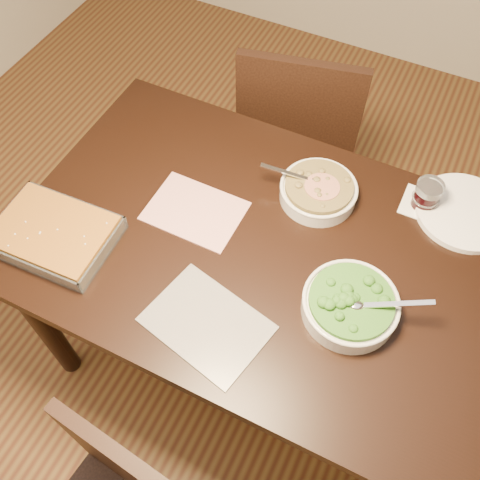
# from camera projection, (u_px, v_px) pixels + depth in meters

# --- Properties ---
(ground) EXTENTS (4.00, 4.00, 0.00)m
(ground) POSITION_uv_depth(u_px,v_px,m) (255.00, 349.00, 2.12)
(ground) COLOR #472414
(ground) RESTS_ON ground
(table) EXTENTS (1.40, 0.90, 0.75)m
(table) POSITION_uv_depth(u_px,v_px,m) (260.00, 263.00, 1.58)
(table) COLOR black
(table) RESTS_ON ground
(magazine_a) EXTENTS (0.27, 0.20, 0.01)m
(magazine_a) POSITION_uv_depth(u_px,v_px,m) (195.00, 211.00, 1.56)
(magazine_a) COLOR #AA303C
(magazine_a) RESTS_ON table
(magazine_b) EXTENTS (0.34, 0.28, 0.01)m
(magazine_b) POSITION_uv_depth(u_px,v_px,m) (207.00, 324.00, 1.36)
(magazine_b) COLOR #24242B
(magazine_b) RESTS_ON table
(coaster) EXTENTS (0.12, 0.12, 0.00)m
(coaster) POSITION_uv_depth(u_px,v_px,m) (423.00, 205.00, 1.58)
(coaster) COLOR white
(coaster) RESTS_ON table
(stew_bowl) EXTENTS (0.25, 0.23, 0.09)m
(stew_bowl) POSITION_uv_depth(u_px,v_px,m) (318.00, 191.00, 1.57)
(stew_bowl) COLOR silver
(stew_bowl) RESTS_ON table
(broccoli_bowl) EXTENTS (0.28, 0.25, 0.10)m
(broccoli_bowl) POSITION_uv_depth(u_px,v_px,m) (350.00, 305.00, 1.36)
(broccoli_bowl) COLOR silver
(broccoli_bowl) RESTS_ON table
(baking_dish) EXTENTS (0.34, 0.25, 0.06)m
(baking_dish) POSITION_uv_depth(u_px,v_px,m) (54.00, 234.00, 1.49)
(baking_dish) COLOR silver
(baking_dish) RESTS_ON table
(wine_tumbler) EXTENTS (0.08, 0.08, 0.09)m
(wine_tumbler) POSITION_uv_depth(u_px,v_px,m) (427.00, 194.00, 1.54)
(wine_tumbler) COLOR black
(wine_tumbler) RESTS_ON coaster
(dinner_plate) EXTENTS (0.28, 0.28, 0.02)m
(dinner_plate) POSITION_uv_depth(u_px,v_px,m) (464.00, 212.00, 1.55)
(dinner_plate) COLOR white
(dinner_plate) RESTS_ON table
(chair_far) EXTENTS (0.52, 0.52, 0.93)m
(chair_far) POSITION_uv_depth(u_px,v_px,m) (299.00, 130.00, 2.08)
(chair_far) COLOR black
(chair_far) RESTS_ON ground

